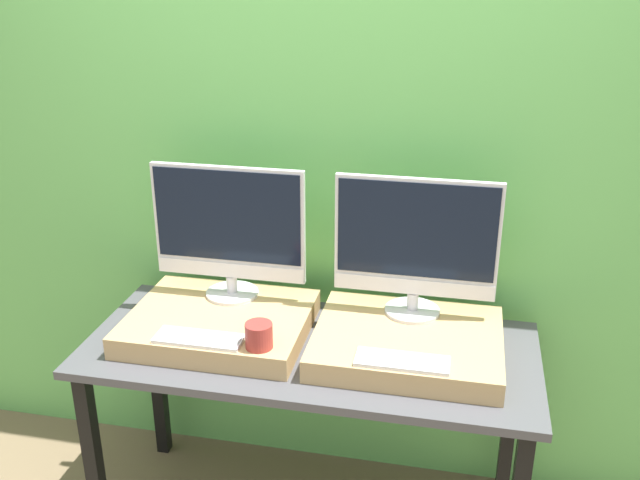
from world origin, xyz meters
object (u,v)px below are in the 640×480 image
(keyboard_left, at_px, (199,338))
(monitor_right, at_px, (416,244))
(keyboard_right, at_px, (402,361))
(mug, at_px, (259,336))
(monitor_left, at_px, (229,229))

(keyboard_left, height_order, monitor_right, monitor_right)
(monitor_right, relative_size, keyboard_right, 1.91)
(mug, bearing_deg, monitor_right, 36.58)
(mug, xyz_separation_m, monitor_right, (0.46, 0.34, 0.22))
(monitor_right, bearing_deg, monitor_left, 180.00)
(monitor_left, xyz_separation_m, keyboard_left, (0.00, -0.34, -0.26))
(keyboard_right, bearing_deg, monitor_right, 90.00)
(monitor_left, relative_size, monitor_right, 1.00)
(keyboard_left, relative_size, monitor_right, 0.52)
(monitor_right, xyz_separation_m, keyboard_right, (0.00, -0.34, -0.26))
(keyboard_left, height_order, keyboard_right, same)
(monitor_left, bearing_deg, keyboard_right, -27.16)
(mug, relative_size, monitor_right, 0.16)
(keyboard_left, bearing_deg, mug, -0.00)
(mug, height_order, monitor_right, monitor_right)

